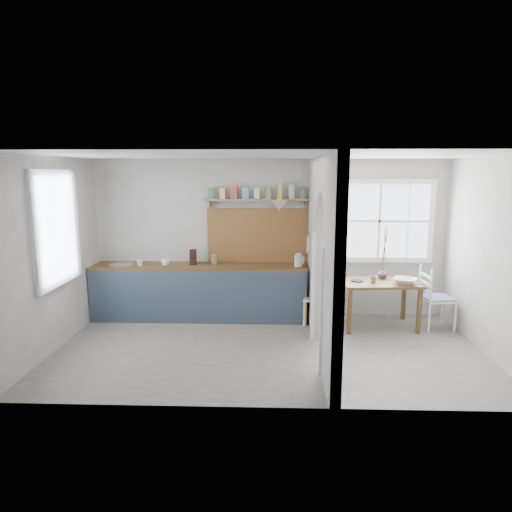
{
  "coord_description": "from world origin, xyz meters",
  "views": [
    {
      "loc": [
        0.03,
        -5.94,
        2.39
      ],
      "look_at": [
        -0.19,
        0.58,
        1.19
      ],
      "focal_mm": 32.0,
      "sensor_mm": 36.0,
      "label": 1
    }
  ],
  "objects_px": {
    "vase": "(383,274)",
    "chair_left": "(318,297)",
    "dining_table": "(378,304)",
    "chair_right": "(437,297)",
    "kettle": "(298,260)"
  },
  "relations": [
    {
      "from": "chair_right",
      "to": "chair_left",
      "type": "bearing_deg",
      "value": 80.87
    },
    {
      "from": "dining_table",
      "to": "chair_right",
      "type": "height_order",
      "value": "chair_right"
    },
    {
      "from": "dining_table",
      "to": "chair_right",
      "type": "relative_size",
      "value": 1.2
    },
    {
      "from": "vase",
      "to": "chair_left",
      "type": "bearing_deg",
      "value": -174.39
    },
    {
      "from": "chair_left",
      "to": "kettle",
      "type": "relative_size",
      "value": 4.21
    },
    {
      "from": "chair_left",
      "to": "vase",
      "type": "bearing_deg",
      "value": 109.46
    },
    {
      "from": "dining_table",
      "to": "chair_left",
      "type": "relative_size",
      "value": 1.31
    },
    {
      "from": "dining_table",
      "to": "kettle",
      "type": "height_order",
      "value": "kettle"
    },
    {
      "from": "dining_table",
      "to": "kettle",
      "type": "xyz_separation_m",
      "value": [
        -1.24,
        0.27,
        0.64
      ]
    },
    {
      "from": "chair_left",
      "to": "dining_table",
      "type": "bearing_deg",
      "value": 99.13
    },
    {
      "from": "chair_left",
      "to": "kettle",
      "type": "height_order",
      "value": "kettle"
    },
    {
      "from": "chair_right",
      "to": "kettle",
      "type": "distance_m",
      "value": 2.21
    },
    {
      "from": "dining_table",
      "to": "vase",
      "type": "height_order",
      "value": "vase"
    },
    {
      "from": "chair_right",
      "to": "vase",
      "type": "xyz_separation_m",
      "value": [
        -0.8,
        0.21,
        0.33
      ]
    },
    {
      "from": "dining_table",
      "to": "chair_right",
      "type": "xyz_separation_m",
      "value": [
        0.89,
        -0.03,
        0.12
      ]
    }
  ]
}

